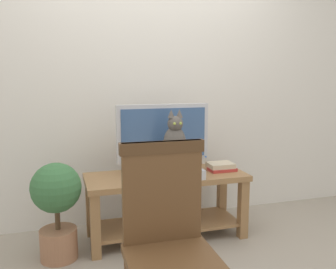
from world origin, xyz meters
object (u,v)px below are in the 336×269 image
(media_box, at_px, (173,173))
(cat, at_px, (174,147))
(wooden_chair, at_px, (168,233))
(tv_stand, at_px, (166,194))
(potted_plant, at_px, (57,203))
(book_stack, at_px, (221,167))
(tv, at_px, (163,136))

(media_box, bearing_deg, cat, -85.99)
(wooden_chair, bearing_deg, tv_stand, 73.71)
(potted_plant, bearing_deg, book_stack, 4.86)
(tv_stand, distance_m, book_stack, 0.52)
(cat, xyz_separation_m, book_stack, (0.45, 0.10, -0.21))
(potted_plant, bearing_deg, wooden_chair, -62.63)
(wooden_chair, bearing_deg, potted_plant, 117.37)
(tv_stand, height_order, book_stack, book_stack)
(tv, height_order, potted_plant, tv)
(tv_stand, xyz_separation_m, wooden_chair, (-0.33, -1.13, 0.20))
(tv_stand, distance_m, media_box, 0.23)
(cat, bearing_deg, media_box, 94.01)
(tv, xyz_separation_m, wooden_chair, (-0.33, -1.22, -0.26))
(tv_stand, relative_size, wooden_chair, 1.29)
(tv_stand, distance_m, potted_plant, 0.86)
(tv, bearing_deg, potted_plant, -166.14)
(tv_stand, relative_size, book_stack, 5.77)
(media_box, height_order, wooden_chair, wooden_chair)
(book_stack, relative_size, potted_plant, 0.31)
(book_stack, bearing_deg, tv, 168.49)
(tv_stand, height_order, tv, tv)
(media_box, xyz_separation_m, cat, (0.00, -0.02, 0.21))
(media_box, relative_size, book_stack, 1.94)
(cat, height_order, wooden_chair, cat)
(media_box, height_order, potted_plant, potted_plant)
(media_box, relative_size, wooden_chair, 0.43)
(tv, distance_m, book_stack, 0.55)
(tv_stand, distance_m, tv, 0.47)
(tv_stand, relative_size, media_box, 2.97)
(tv_stand, distance_m, wooden_chair, 1.20)
(potted_plant, bearing_deg, cat, 1.15)
(media_box, distance_m, cat, 0.21)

